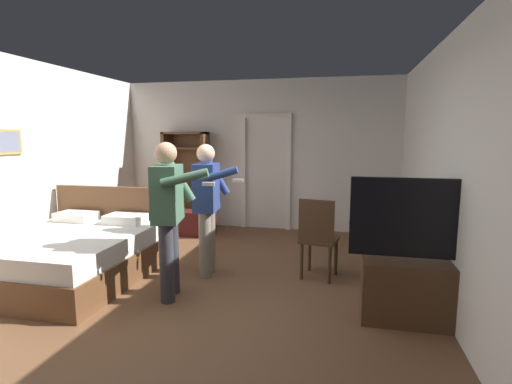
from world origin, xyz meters
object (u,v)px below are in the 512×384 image
laptop (375,219)px  suitcase_dark (198,223)px  wooden_chair (318,235)px  bookshelf (187,176)px  side_table (377,242)px  tv_flatscreen (417,279)px  bed (72,254)px  bottle_on_table (392,216)px  person_striped_shirt (207,201)px  person_blue_shirt (169,209)px

laptop → suitcase_dark: size_ratio=0.69×
wooden_chair → bookshelf: bearing=139.0°
side_table → wooden_chair: wooden_chair is taller
bookshelf → wooden_chair: 3.51m
side_table → wooden_chair: (-0.69, -0.12, 0.07)m
tv_flatscreen → wooden_chair: (-0.97, 0.92, 0.12)m
bed → bottle_on_table: bed is taller
laptop → wooden_chair: bearing=-172.9°
side_table → person_striped_shirt: (-2.04, -0.26, 0.45)m
person_blue_shirt → suitcase_dark: bearing=105.0°
bookshelf → tv_flatscreen: bearing=-41.7°
laptop → bottle_on_table: 0.19m
bed → wooden_chair: (2.91, 0.63, 0.24)m
wooden_chair → suitcase_dark: wooden_chair is taller
wooden_chair → tv_flatscreen: bearing=-43.6°
side_table → bed: bearing=-168.2°
bed → side_table: 3.69m
person_striped_shirt → suitcase_dark: (-0.84, 1.79, -0.72)m
bed → laptop: (3.57, 0.71, 0.45)m
bookshelf → laptop: bearing=-33.9°
laptop → wooden_chair: 0.69m
bottle_on_table → person_blue_shirt: size_ratio=0.16×
bed → person_blue_shirt: bearing=-10.2°
bed → tv_flatscreen: size_ratio=1.44×
bookshelf → tv_flatscreen: bookshelf is taller
bookshelf → person_striped_shirt: (1.28, -2.42, -0.04)m
side_table → laptop: 0.28m
bed → suitcase_dark: (0.73, 2.28, -0.09)m
bookshelf → suitcase_dark: bearing=-54.7°
bookshelf → side_table: bookshelf is taller
side_table → suitcase_dark: 3.26m
wooden_chair → person_blue_shirt: 1.79m
bed → laptop: bed is taller
person_blue_shirt → person_striped_shirt: bearing=78.2°
bookshelf → suitcase_dark: (0.45, -0.63, -0.75)m
bookshelf → person_striped_shirt: 2.74m
bookshelf → laptop: 3.95m
bed → wooden_chair: bearing=12.2°
tv_flatscreen → bottle_on_table: 1.05m
laptop → bottle_on_table: bottle_on_table is taller
bookshelf → bottle_on_table: bookshelf is taller
laptop → person_blue_shirt: 2.37m
person_blue_shirt → bookshelf: bearing=109.6°
person_blue_shirt → laptop: bearing=24.1°
bookshelf → person_striped_shirt: bearing=-62.0°
laptop → wooden_chair: size_ratio=0.39×
bookshelf → person_blue_shirt: (1.13, -3.17, -0.00)m
bookshelf → laptop: (3.28, -2.20, -0.21)m
laptop → person_blue_shirt: person_blue_shirt is taller
laptop → person_blue_shirt: bearing=-155.9°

